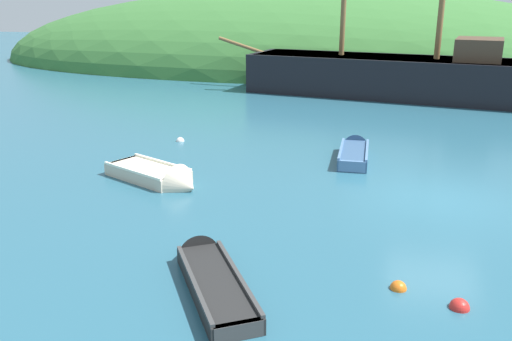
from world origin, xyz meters
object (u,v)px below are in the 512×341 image
object	(u,v)px
rowboat_far	(354,153)
buoy_orange	(398,289)
rowboat_outer_left	(160,178)
buoy_red	(459,308)
buoy_white	(180,141)
sailing_ship	(393,81)
rowboat_outer_right	(209,275)

from	to	relation	value
rowboat_far	buoy_orange	bearing A→B (deg)	-172.24
rowboat_outer_left	buoy_red	distance (m)	9.32
rowboat_outer_left	buoy_white	world-z (taller)	rowboat_outer_left
buoy_orange	buoy_white	xyz separation A→B (m)	(-7.60, 9.48, 0.00)
buoy_red	rowboat_far	bearing A→B (deg)	103.20
rowboat_far	buoy_orange	size ratio (longest dim) A/B	10.49
buoy_white	buoy_red	size ratio (longest dim) A/B	0.86
rowboat_outer_left	buoy_white	xyz separation A→B (m)	(-1.00, 4.61, -0.12)
rowboat_far	buoy_red	size ratio (longest dim) A/B	9.25
buoy_red	buoy_orange	bearing A→B (deg)	155.66
rowboat_outer_left	buoy_orange	distance (m)	8.21
rowboat_far	buoy_red	distance (m)	9.38
rowboat_far	sailing_ship	bearing A→B (deg)	-6.97
buoy_orange	buoy_red	size ratio (longest dim) A/B	0.88
rowboat_far	rowboat_outer_left	world-z (taller)	rowboat_outer_left
rowboat_far	rowboat_outer_left	bearing A→B (deg)	125.05
rowboat_far	buoy_white	size ratio (longest dim) A/B	10.71
rowboat_outer_right	buoy_white	bearing A→B (deg)	-7.37
buoy_orange	rowboat_outer_left	bearing A→B (deg)	143.59
rowboat_far	buoy_white	distance (m)	6.54
rowboat_far	buoy_white	xyz separation A→B (m)	(-6.49, 0.82, -0.13)
rowboat_outer_right	rowboat_outer_left	xyz separation A→B (m)	(-3.04, 5.27, 0.03)
buoy_orange	buoy_red	world-z (taller)	buoy_red
buoy_red	buoy_white	bearing A→B (deg)	130.94
sailing_ship	rowboat_outer_right	size ratio (longest dim) A/B	4.89
rowboat_outer_right	buoy_white	world-z (taller)	rowboat_outer_right
buoy_red	rowboat_outer_left	bearing A→B (deg)	145.05
rowboat_outer_right	rowboat_outer_left	bearing A→B (deg)	0.40
sailing_ship	buoy_orange	distance (m)	20.97
sailing_ship	rowboat_outer_left	xyz separation A→B (m)	(-7.09, -16.08, -0.69)
rowboat_outer_right	buoy_red	bearing A→B (deg)	-120.48
rowboat_outer_left	buoy_orange	bearing A→B (deg)	-8.60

